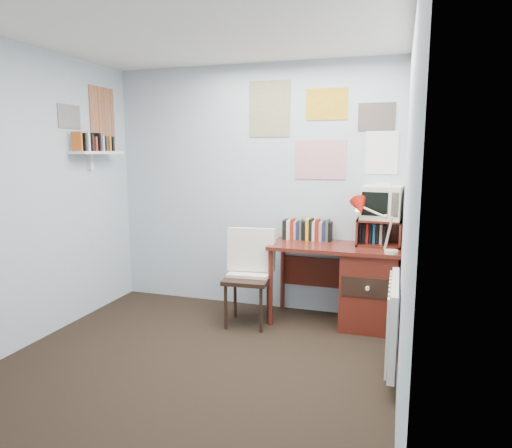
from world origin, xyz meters
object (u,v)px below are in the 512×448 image
at_px(desk_chair, 247,280).
at_px(crt_tv, 382,201).
at_px(desk_lamp, 392,230).
at_px(tv_riser, 379,232).
at_px(radiator, 393,321).
at_px(desk, 363,284).
at_px(wall_shelf, 97,153).

bearing_deg(desk_chair, crt_tv, 16.29).
xyz_separation_m(desk_lamp, crt_tv, (-0.10, 0.35, 0.21)).
relative_size(desk_chair, crt_tv, 2.49).
bearing_deg(crt_tv, desk_chair, -153.26).
height_order(tv_riser, radiator, tv_riser).
xyz_separation_m(desk_chair, tv_riser, (1.16, 0.42, 0.44)).
xyz_separation_m(desk, crt_tv, (0.14, 0.13, 0.77)).
relative_size(desk_chair, desk_lamp, 2.09).
relative_size(desk, radiator, 1.50).
bearing_deg(desk_lamp, desk, 144.67).
bearing_deg(tv_riser, desk_chair, -160.27).
height_order(desk_lamp, crt_tv, crt_tv).
distance_m(desk_chair, tv_riser, 1.31).
height_order(desk_lamp, radiator, desk_lamp).
bearing_deg(radiator, desk, 107.24).
distance_m(desk_chair, desk_lamp, 1.39).
height_order(desk_chair, crt_tv, crt_tv).
relative_size(radiator, wall_shelf, 1.29).
distance_m(radiator, wall_shelf, 3.15).
height_order(desk, desk_chair, desk_chair).
xyz_separation_m(desk, desk_lamp, (0.24, -0.22, 0.57)).
distance_m(desk, wall_shelf, 2.87).
height_order(desk, desk_lamp, desk_lamp).
distance_m(crt_tv, radiator, 1.31).
relative_size(desk, desk_lamp, 2.85).
bearing_deg(desk_lamp, tv_riser, 117.39).
bearing_deg(desk, crt_tv, 43.34).
distance_m(desk_lamp, radiator, 0.90).
height_order(desk, crt_tv, crt_tv).
height_order(tv_riser, crt_tv, crt_tv).
bearing_deg(desk, desk_chair, -163.66).
xyz_separation_m(desk_chair, radiator, (1.33, -0.62, -0.02)).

